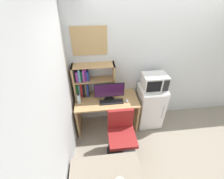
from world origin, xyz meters
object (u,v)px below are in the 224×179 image
Objects in this scene: mini_fridge at (150,106)px; desk_chair at (121,137)px; keyboard at (111,102)px; computer_mouse at (127,101)px; monitor at (109,92)px; microwave at (154,82)px; wall_corkboard at (89,41)px; hutch_bookshelf at (87,80)px; water_bottle at (79,99)px.

desk_chair is at bearing -138.60° from mini_fridge.
keyboard is 4.70× the size of computer_mouse.
microwave is (0.87, 0.06, 0.12)m from monitor.
monitor is 0.93× the size of wall_corkboard.
hutch_bookshelf is 1.28m from microwave.
hutch_bookshelf reaches higher than monitor.
microwave is at bearing 2.35° from water_bottle.
hutch_bookshelf is 0.48m from monitor.
water_bottle is at bearing -128.48° from hutch_bookshelf.
hutch_bookshelf reaches higher than computer_mouse.
keyboard is at bearing 178.25° from computer_mouse.
hutch_bookshelf is 1.22m from desk_chair.
water_bottle is 1.06m from wall_corkboard.
monitor reaches higher than desk_chair.
monitor is 0.65× the size of desk_chair.
desk_chair is at bearing -75.55° from monitor.
keyboard is 0.48× the size of mini_fridge.
desk_chair is at bearing -55.81° from hutch_bookshelf.
monitor is 0.60× the size of mini_fridge.
keyboard is 1.17m from wall_corkboard.
water_bottle is at bearing 175.53° from computer_mouse.
desk_chair is (0.12, -0.52, -0.39)m from keyboard.
water_bottle is 1.47m from microwave.
mini_fridge is at bearing -7.65° from hutch_bookshelf.
computer_mouse is at bearing -22.27° from hutch_bookshelf.
wall_corkboard is at bearing 167.23° from microwave.
hutch_bookshelf is 0.89× the size of desk_chair.
monitor is 0.59m from water_bottle.
water_bottle is (-0.58, -0.00, -0.12)m from monitor.
hutch_bookshelf is 1.38× the size of monitor.
hutch_bookshelf reaches higher than desk_chair.
water_bottle is 1.04m from desk_chair.
microwave is at bearing -7.51° from hutch_bookshelf.
hutch_bookshelf is at bearing 172.35° from mini_fridge.
hutch_bookshelf is 0.72m from wall_corkboard.
monitor reaches higher than mini_fridge.
desk_chair reaches higher than keyboard.
wall_corkboard is at bearing 147.80° from computer_mouse.
monitor is 1.00m from mini_fridge.
wall_corkboard is (-0.33, 0.39, 1.05)m from keyboard.
wall_corkboard is (0.10, 0.10, 0.71)m from hutch_bookshelf.
keyboard is (0.03, -0.06, -0.20)m from monitor.
water_bottle is (-0.61, 0.06, 0.08)m from keyboard.
microwave is 1.40m from wall_corkboard.
monitor is 0.21m from keyboard.
hutch_bookshelf reaches higher than keyboard.
monitor is 5.87× the size of computer_mouse.
wall_corkboard reaches higher than hutch_bookshelf.
mini_fridge reaches higher than keyboard.
mini_fridge reaches higher than computer_mouse.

